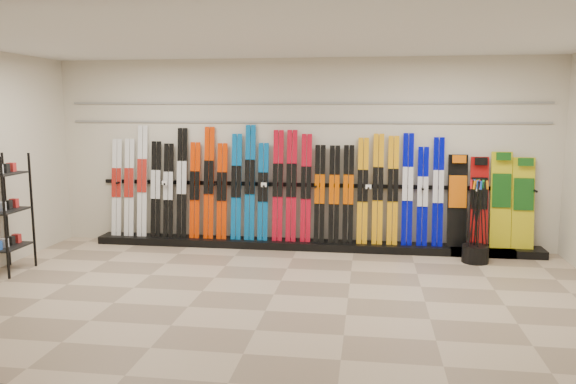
# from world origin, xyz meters

# --- Properties ---
(floor) EXTENTS (8.00, 8.00, 0.00)m
(floor) POSITION_xyz_m (0.00, 0.00, 0.00)
(floor) COLOR #88735E
(floor) RESTS_ON ground
(back_wall) EXTENTS (8.00, 0.00, 8.00)m
(back_wall) POSITION_xyz_m (0.00, 2.50, 1.50)
(back_wall) COLOR beige
(back_wall) RESTS_ON floor
(ceiling) EXTENTS (8.00, 8.00, 0.00)m
(ceiling) POSITION_xyz_m (0.00, 0.00, 3.00)
(ceiling) COLOR silver
(ceiling) RESTS_ON back_wall
(ski_rack_base) EXTENTS (8.00, 0.40, 0.12)m
(ski_rack_base) POSITION_xyz_m (0.22, 2.28, 0.06)
(ski_rack_base) COLOR black
(ski_rack_base) RESTS_ON floor
(skis) EXTENTS (5.38, 0.25, 1.84)m
(skis) POSITION_xyz_m (-0.46, 2.33, 0.95)
(skis) COLOR silver
(skis) RESTS_ON ski_rack_base
(snowboards) EXTENTS (1.27, 0.23, 1.45)m
(snowboards) POSITION_xyz_m (2.95, 2.35, 0.82)
(snowboards) COLOR black
(snowboards) RESTS_ON ski_rack_base
(accessory_rack) EXTENTS (0.40, 0.60, 1.61)m
(accessory_rack) POSITION_xyz_m (-3.75, 0.42, 0.80)
(accessory_rack) COLOR black
(accessory_rack) RESTS_ON floor
(pole_bin) EXTENTS (0.38, 0.38, 0.25)m
(pole_bin) POSITION_xyz_m (2.65, 1.83, 0.12)
(pole_bin) COLOR black
(pole_bin) RESTS_ON floor
(ski_poles) EXTENTS (0.33, 0.28, 1.18)m
(ski_poles) POSITION_xyz_m (2.65, 1.86, 0.61)
(ski_poles) COLOR black
(ski_poles) RESTS_ON pole_bin
(slatwall_rail_0) EXTENTS (7.60, 0.02, 0.03)m
(slatwall_rail_0) POSITION_xyz_m (0.00, 2.48, 2.00)
(slatwall_rail_0) COLOR gray
(slatwall_rail_0) RESTS_ON back_wall
(slatwall_rail_1) EXTENTS (7.60, 0.02, 0.03)m
(slatwall_rail_1) POSITION_xyz_m (0.00, 2.48, 2.30)
(slatwall_rail_1) COLOR gray
(slatwall_rail_1) RESTS_ON back_wall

